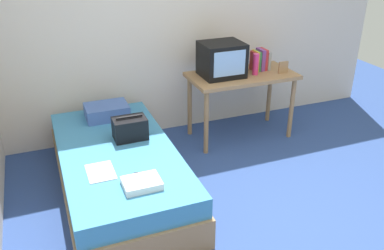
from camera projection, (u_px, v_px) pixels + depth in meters
ground_plane at (258, 224)px, 3.39m from camera, size 8.00×8.00×0.00m
wall_back at (175, 17)px, 4.50m from camera, size 5.20×0.10×2.60m
bed at (119, 171)px, 3.71m from camera, size 1.00×2.00×0.44m
desk at (242, 82)px, 4.54m from camera, size 1.16×0.60×0.75m
tv at (222, 59)px, 4.37m from camera, size 0.44×0.39×0.36m
water_bottle at (256, 64)px, 4.43m from camera, size 0.06×0.06×0.23m
book_row at (260, 60)px, 4.59m from camera, size 0.19×0.17×0.23m
picture_frame at (283, 67)px, 4.50m from camera, size 0.11×0.02×0.13m
pillow at (107, 111)px, 4.17m from camera, size 0.42×0.30×0.14m
handbag at (130, 128)px, 3.75m from camera, size 0.30×0.20×0.22m
magazine at (101, 172)px, 3.27m from camera, size 0.21×0.29×0.01m
remote_dark at (138, 179)px, 3.17m from camera, size 0.04×0.16×0.02m
folded_towel at (142, 183)px, 3.09m from camera, size 0.28×0.22×0.05m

